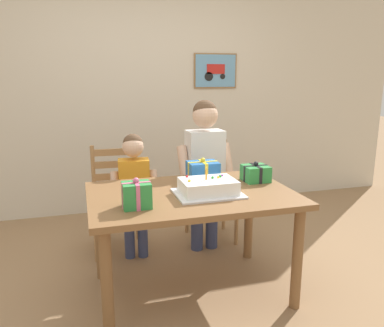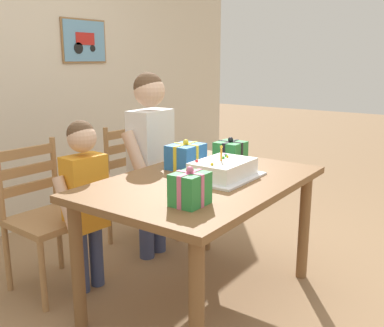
{
  "view_description": "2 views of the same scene",
  "coord_description": "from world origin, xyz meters",
  "px_view_note": "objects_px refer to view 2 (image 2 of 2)",
  "views": [
    {
      "loc": [
        -0.7,
        -2.41,
        1.54
      ],
      "look_at": [
        0.05,
        0.15,
        0.91
      ],
      "focal_mm": 36.12,
      "sensor_mm": 36.0,
      "label": 1
    },
    {
      "loc": [
        -2.0,
        -1.34,
        1.42
      ],
      "look_at": [
        0.02,
        0.09,
        0.83
      ],
      "focal_mm": 41.22,
      "sensor_mm": 36.0,
      "label": 2
    }
  ],
  "objects_px": {
    "gift_box_corner_small": "(186,156)",
    "child_younger": "(85,190)",
    "chair_right": "(140,184)",
    "chair_left": "(45,216)",
    "gift_box_beside_cake": "(230,150)",
    "child_older": "(151,147)",
    "dining_table": "(203,196)",
    "gift_box_red_large": "(190,189)",
    "birthday_cake": "(223,170)"
  },
  "relations": [
    {
      "from": "gift_box_corner_small",
      "to": "child_younger",
      "type": "xyz_separation_m",
      "value": [
        -0.46,
        0.42,
        -0.18
      ]
    },
    {
      "from": "child_younger",
      "to": "birthday_cake",
      "type": "bearing_deg",
      "value": -61.3
    },
    {
      "from": "gift_box_beside_cake",
      "to": "chair_left",
      "type": "relative_size",
      "value": 0.2
    },
    {
      "from": "child_younger",
      "to": "dining_table",
      "type": "bearing_deg",
      "value": -65.04
    },
    {
      "from": "gift_box_red_large",
      "to": "gift_box_beside_cake",
      "type": "bearing_deg",
      "value": 19.7
    },
    {
      "from": "gift_box_beside_cake",
      "to": "child_older",
      "type": "bearing_deg",
      "value": 114.71
    },
    {
      "from": "chair_left",
      "to": "child_younger",
      "type": "bearing_deg",
      "value": -61.18
    },
    {
      "from": "dining_table",
      "to": "gift_box_corner_small",
      "type": "distance_m",
      "value": 0.33
    },
    {
      "from": "birthday_cake",
      "to": "chair_left",
      "type": "height_order",
      "value": "birthday_cake"
    },
    {
      "from": "dining_table",
      "to": "gift_box_beside_cake",
      "type": "relative_size",
      "value": 7.37
    },
    {
      "from": "chair_left",
      "to": "chair_right",
      "type": "height_order",
      "value": "same"
    },
    {
      "from": "dining_table",
      "to": "gift_box_corner_small",
      "type": "relative_size",
      "value": 6.09
    },
    {
      "from": "child_older",
      "to": "gift_box_red_large",
      "type": "bearing_deg",
      "value": -129.98
    },
    {
      "from": "gift_box_red_large",
      "to": "child_younger",
      "type": "height_order",
      "value": "child_younger"
    },
    {
      "from": "chair_right",
      "to": "child_younger",
      "type": "bearing_deg",
      "value": -162.4
    },
    {
      "from": "birthday_cake",
      "to": "gift_box_beside_cake",
      "type": "xyz_separation_m",
      "value": [
        0.45,
        0.22,
        0.01
      ]
    },
    {
      "from": "birthday_cake",
      "to": "chair_left",
      "type": "bearing_deg",
      "value": 118.73
    },
    {
      "from": "birthday_cake",
      "to": "chair_right",
      "type": "distance_m",
      "value": 1.07
    },
    {
      "from": "birthday_cake",
      "to": "gift_box_corner_small",
      "type": "distance_m",
      "value": 0.32
    },
    {
      "from": "dining_table",
      "to": "child_older",
      "type": "relative_size",
      "value": 1.04
    },
    {
      "from": "gift_box_beside_cake",
      "to": "child_older",
      "type": "distance_m",
      "value": 0.56
    },
    {
      "from": "child_older",
      "to": "birthday_cake",
      "type": "bearing_deg",
      "value": -106.51
    },
    {
      "from": "gift_box_corner_small",
      "to": "child_younger",
      "type": "height_order",
      "value": "child_younger"
    },
    {
      "from": "gift_box_red_large",
      "to": "chair_right",
      "type": "distance_m",
      "value": 1.41
    },
    {
      "from": "gift_box_corner_small",
      "to": "chair_right",
      "type": "xyz_separation_m",
      "value": [
        0.28,
        0.65,
        -0.36
      ]
    },
    {
      "from": "gift_box_corner_small",
      "to": "chair_left",
      "type": "distance_m",
      "value": 0.95
    },
    {
      "from": "gift_box_corner_small",
      "to": "chair_left",
      "type": "bearing_deg",
      "value": 132.13
    },
    {
      "from": "dining_table",
      "to": "chair_right",
      "type": "bearing_deg",
      "value": 63.76
    },
    {
      "from": "gift_box_beside_cake",
      "to": "gift_box_corner_small",
      "type": "distance_m",
      "value": 0.4
    },
    {
      "from": "birthday_cake",
      "to": "gift_box_red_large",
      "type": "distance_m",
      "value": 0.51
    },
    {
      "from": "chair_right",
      "to": "dining_table",
      "type": "bearing_deg",
      "value": -116.24
    },
    {
      "from": "gift_box_beside_cake",
      "to": "chair_right",
      "type": "bearing_deg",
      "value": 98.13
    },
    {
      "from": "child_younger",
      "to": "chair_left",
      "type": "bearing_deg",
      "value": 118.82
    },
    {
      "from": "chair_right",
      "to": "child_older",
      "type": "relative_size",
      "value": 0.69
    },
    {
      "from": "chair_left",
      "to": "child_older",
      "type": "bearing_deg",
      "value": -17.61
    },
    {
      "from": "dining_table",
      "to": "child_younger",
      "type": "xyz_separation_m",
      "value": [
        -0.3,
        0.65,
        -0.0
      ]
    },
    {
      "from": "gift_box_beside_cake",
      "to": "chair_left",
      "type": "xyz_separation_m",
      "value": [
        -0.97,
        0.74,
        -0.34
      ]
    },
    {
      "from": "dining_table",
      "to": "gift_box_red_large",
      "type": "height_order",
      "value": "gift_box_red_large"
    },
    {
      "from": "chair_left",
      "to": "child_younger",
      "type": "relative_size",
      "value": 0.86
    },
    {
      "from": "chair_left",
      "to": "gift_box_red_large",
      "type": "bearing_deg",
      "value": -88.39
    },
    {
      "from": "dining_table",
      "to": "gift_box_beside_cake",
      "type": "distance_m",
      "value": 0.58
    },
    {
      "from": "gift_box_beside_cake",
      "to": "child_younger",
      "type": "distance_m",
      "value": 1.0
    },
    {
      "from": "gift_box_red_large",
      "to": "child_younger",
      "type": "relative_size",
      "value": 0.18
    },
    {
      "from": "chair_right",
      "to": "child_younger",
      "type": "xyz_separation_m",
      "value": [
        -0.74,
        -0.23,
        0.18
      ]
    },
    {
      "from": "birthday_cake",
      "to": "gift_box_beside_cake",
      "type": "distance_m",
      "value": 0.5
    },
    {
      "from": "dining_table",
      "to": "chair_left",
      "type": "distance_m",
      "value": 1.0
    },
    {
      "from": "chair_left",
      "to": "gift_box_corner_small",
      "type": "bearing_deg",
      "value": -47.87
    },
    {
      "from": "birthday_cake",
      "to": "gift_box_red_large",
      "type": "height_order",
      "value": "birthday_cake"
    },
    {
      "from": "gift_box_corner_small",
      "to": "chair_right",
      "type": "height_order",
      "value": "gift_box_corner_small"
    },
    {
      "from": "gift_box_beside_cake",
      "to": "child_younger",
      "type": "relative_size",
      "value": 0.18
    }
  ]
}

